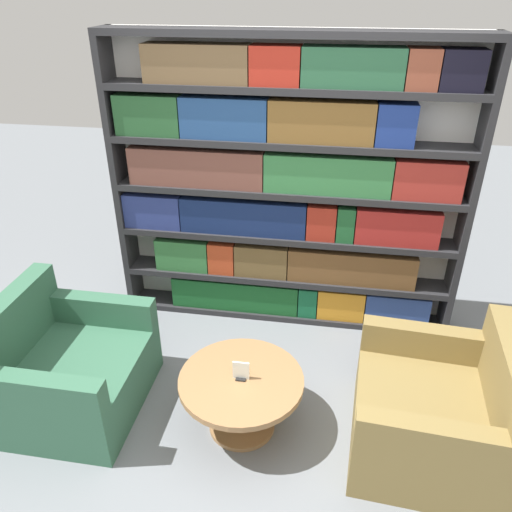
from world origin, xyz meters
name	(u,v)px	position (x,y,z in m)	size (l,w,h in m)	color
ground_plane	(257,444)	(0.00, 0.00, 0.00)	(14.00, 14.00, 0.00)	slate
bookshelf	(286,191)	(0.00, 1.45, 1.13)	(2.71, 0.30, 2.27)	silver
armchair_left	(67,371)	(-1.31, 0.16, 0.27)	(0.88, 0.95, 0.80)	#336047
armchair_right	(437,414)	(1.07, 0.16, 0.27)	(0.94, 1.00, 0.80)	olive
coffee_table	(241,392)	(-0.12, 0.13, 0.29)	(0.78, 0.78, 0.41)	olive
table_sign	(241,372)	(-0.12, 0.13, 0.46)	(0.10, 0.06, 0.13)	black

